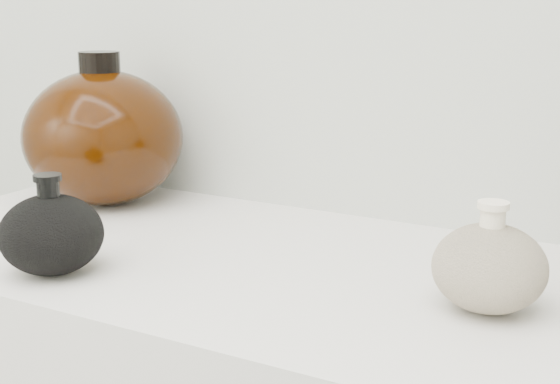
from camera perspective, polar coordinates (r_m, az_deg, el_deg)
The scene contains 3 objects.
black_gourd_vase at distance 0.97m, azimuth -16.38°, elevation -2.94°, with size 0.15×0.15×0.12m.
cream_gourd_vase at distance 0.85m, azimuth 15.06°, elevation -5.31°, with size 0.13×0.13×0.12m.
left_round_pot at distance 1.27m, azimuth -12.79°, elevation 3.96°, with size 0.27×0.27×0.24m.
Camera 1 is at (0.43, 0.15, 1.22)m, focal length 50.00 mm.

